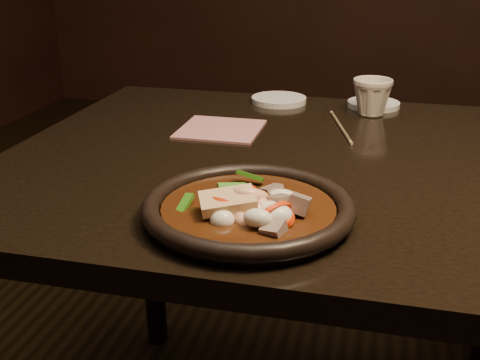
# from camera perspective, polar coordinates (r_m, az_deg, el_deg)

# --- Properties ---
(table) EXTENTS (1.60, 0.90, 0.75)m
(table) POSITION_cam_1_polar(r_m,az_deg,el_deg) (1.12, 18.83, -2.60)
(table) COLOR black
(table) RESTS_ON floor
(plate) EXTENTS (0.30, 0.30, 0.03)m
(plate) POSITION_cam_1_polar(r_m,az_deg,el_deg) (0.84, 0.80, -2.77)
(plate) COLOR black
(plate) RESTS_ON table
(stirfry) EXTENTS (0.18, 0.18, 0.06)m
(stirfry) POSITION_cam_1_polar(r_m,az_deg,el_deg) (0.83, 1.15, -2.64)
(stirfry) COLOR #351909
(stirfry) RESTS_ON plate
(saucer_left) EXTENTS (0.13, 0.13, 0.01)m
(saucer_left) POSITION_cam_1_polar(r_m,az_deg,el_deg) (1.47, 3.70, 7.60)
(saucer_left) COLOR white
(saucer_left) RESTS_ON table
(saucer_right) EXTENTS (0.12, 0.12, 0.01)m
(saucer_right) POSITION_cam_1_polar(r_m,az_deg,el_deg) (1.46, 12.54, 7.03)
(saucer_right) COLOR white
(saucer_right) RESTS_ON table
(tea_cup) EXTENTS (0.10, 0.09, 0.09)m
(tea_cup) POSITION_cam_1_polar(r_m,az_deg,el_deg) (1.38, 12.40, 7.81)
(tea_cup) COLOR beige
(tea_cup) RESTS_ON table
(chopsticks) EXTENTS (0.07, 0.22, 0.01)m
(chopsticks) POSITION_cam_1_polar(r_m,az_deg,el_deg) (1.28, 9.52, 5.01)
(chopsticks) COLOR #9F855B
(chopsticks) RESTS_ON table
(napkin) EXTENTS (0.16, 0.16, 0.00)m
(napkin) POSITION_cam_1_polar(r_m,az_deg,el_deg) (1.25, -1.87, 4.84)
(napkin) COLOR #B67071
(napkin) RESTS_ON table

